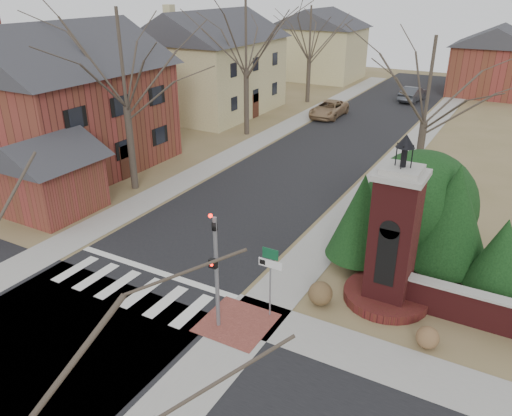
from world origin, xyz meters
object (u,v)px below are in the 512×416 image
Objects in this scene: brick_gate_monument at (392,250)px; distant_car at (413,94)px; sign_post at (270,269)px; pickup_truck at (329,109)px; traffic_signal_pole at (216,262)px.

brick_gate_monument reaches higher than distant_car.
sign_post is 29.79m from pickup_truck.
traffic_signal_pole is 6.47m from brick_gate_monument.
pickup_truck is (-12.40, 25.37, -1.47)m from brick_gate_monument.
pickup_truck is at bearing 69.15° from distant_car.
brick_gate_monument is 28.28m from pickup_truck.
distant_car is (-3.99, 38.43, -1.22)m from sign_post.
brick_gate_monument is at bearing 107.39° from distant_car.
traffic_signal_pole reaches higher than distant_car.
sign_post reaches higher than pickup_truck.
sign_post is 0.55× the size of pickup_truck.
distant_car is (-2.70, 39.85, -1.85)m from traffic_signal_pole.
sign_post is at bearing 47.57° from traffic_signal_pole.
distant_car reaches higher than pickup_truck.
traffic_signal_pole is 39.98m from distant_car.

